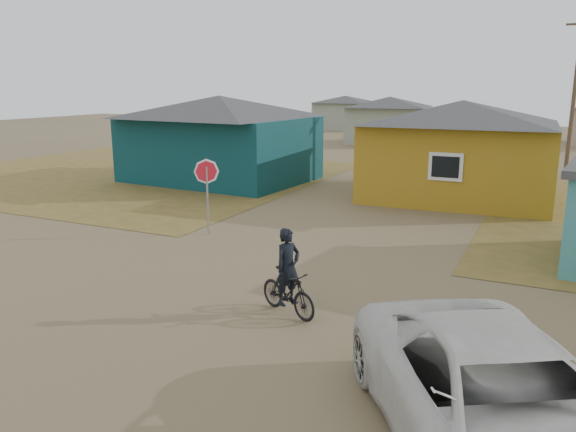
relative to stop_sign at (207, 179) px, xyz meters
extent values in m
plane|color=brown|center=(3.42, -4.73, -1.72)|extent=(120.00, 120.00, 0.00)
cube|color=olive|center=(-10.58, 8.27, -1.72)|extent=(20.00, 18.00, 0.00)
cube|color=#0A3237|center=(-5.08, 8.77, -0.22)|extent=(8.40, 6.54, 3.00)
pyramid|color=#333335|center=(-5.08, 8.77, 1.78)|extent=(8.93, 7.08, 1.00)
cube|color=#A57919|center=(5.92, 9.27, -0.22)|extent=(7.21, 6.24, 3.00)
pyramid|color=#333335|center=(5.92, 9.27, 1.73)|extent=(7.72, 6.76, 0.90)
cube|color=silver|center=(5.92, 6.24, -0.07)|extent=(1.20, 0.06, 1.00)
cube|color=black|center=(5.92, 6.21, -0.07)|extent=(0.95, 0.04, 0.75)
cube|color=gray|center=(-2.58, 29.27, -0.32)|extent=(6.49, 5.60, 2.80)
pyramid|color=#333335|center=(-2.58, 29.27, 1.48)|extent=(7.04, 6.15, 0.80)
cube|color=gray|center=(-10.58, 41.27, -0.37)|extent=(5.75, 5.28, 2.70)
pyramid|color=#333335|center=(-10.58, 41.27, 1.33)|extent=(6.28, 5.81, 0.70)
cylinder|color=brown|center=(9.92, 17.27, 2.28)|extent=(0.20, 0.20, 8.00)
cylinder|color=gray|center=(0.00, 0.00, -0.68)|extent=(0.06, 0.06, 2.09)
imported|color=black|center=(4.87, -4.50, -1.25)|extent=(1.61, 1.04, 0.94)
imported|color=black|center=(4.87, -4.50, -0.73)|extent=(0.57, 0.66, 1.54)
imported|color=silver|center=(9.16, -7.54, -0.94)|extent=(5.15, 6.16, 1.57)
camera|label=1|loc=(9.42, -13.97, 2.76)|focal=35.00mm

